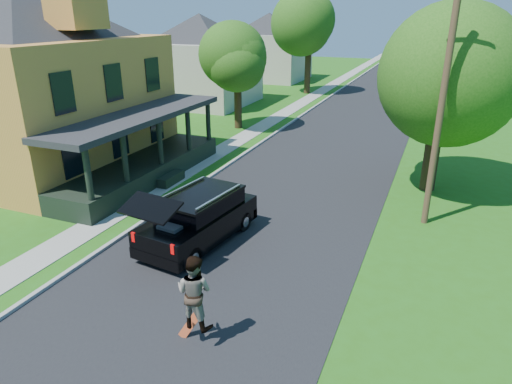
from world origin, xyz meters
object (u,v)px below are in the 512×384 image
at_px(skateboarder, 194,292).
at_px(tree_right_near, 443,67).
at_px(utility_pole_near, 442,105).
at_px(black_suv, 198,218).

relative_size(skateboarder, tree_right_near, 0.22).
bearing_deg(utility_pole_near, black_suv, -152.16).
distance_m(skateboarder, tree_right_near, 14.02).
height_order(black_suv, skateboarder, skateboarder).
relative_size(black_suv, tree_right_near, 0.63).
xyz_separation_m(black_suv, skateboarder, (2.41, -4.50, 0.52)).
height_order(black_suv, utility_pole_near, utility_pole_near).
bearing_deg(skateboarder, tree_right_near, -106.46).
bearing_deg(skateboarder, black_suv, -59.10).
distance_m(black_suv, tree_right_near, 11.56).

